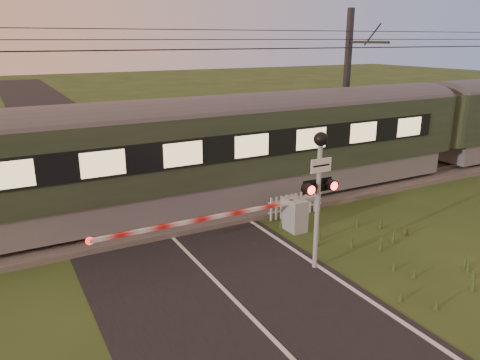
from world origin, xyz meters
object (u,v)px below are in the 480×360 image
boom_gate (284,215)px  picket_fence (296,204)px  train (432,125)px  crossing_signal (319,177)px  catenary_mast (347,88)px

boom_gate → picket_fence: size_ratio=3.33×
train → picket_fence: train is taller
crossing_signal → picket_fence: 4.34m
picket_fence → catenary_mast: (5.54, 4.12, 3.28)m
picket_fence → catenary_mast: 7.64m
train → catenary_mast: (-3.15, 2.23, 1.57)m
train → boom_gate: 10.37m
boom_gate → crossing_signal: 3.13m
train → picket_fence: (-8.68, -1.89, -1.71)m
train → catenary_mast: size_ratio=5.56×
train → crossing_signal: 11.69m
boom_gate → crossing_signal: bearing=-103.9°
boom_gate → picket_fence: (1.15, 0.99, -0.17)m
train → picket_fence: size_ratio=18.05×
train → picket_fence: bearing=-167.7°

